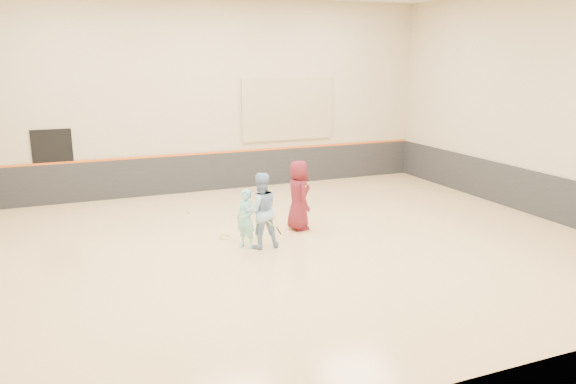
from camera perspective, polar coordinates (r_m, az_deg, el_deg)
name	(u,v)px	position (r m, az deg, el deg)	size (l,w,h in m)	color
room	(275,212)	(12.55, -1.37, -2.09)	(15.04, 12.04, 6.22)	tan
wainscot_back	(207,172)	(18.14, -8.22, 1.99)	(14.90, 0.04, 1.20)	#232326
wainscot_right	(528,192)	(16.73, 23.23, 0.03)	(0.04, 11.90, 1.20)	#232326
accent_stripe	(207,153)	(18.02, -8.28, 3.92)	(14.90, 0.03, 0.06)	#D85914
acoustic_panel	(288,110)	(18.72, 0.00, 8.37)	(3.20, 0.08, 2.00)	tan
doorway	(54,167)	(17.53, -22.68, 2.33)	(1.10, 0.05, 2.20)	black
girl	(246,219)	(12.58, -4.27, -2.74)	(0.49, 0.32, 1.35)	#7BD6D4
instructor	(261,210)	(12.55, -2.80, -1.88)	(0.84, 0.65, 1.72)	#8DADDA
young_man	(298,195)	(13.87, 1.05, -0.33)	(0.85, 0.55, 1.74)	maroon
held_racket	(272,221)	(12.44, -1.61, -2.94)	(0.43, 0.43, 0.48)	#B1D52E
spare_racket	(226,234)	(13.47, -6.36, -4.29)	(0.70, 0.70, 0.17)	#92BF2A
ball_under_racket	(275,241)	(13.10, -1.35, -4.97)	(0.07, 0.07, 0.07)	#CEDB32
ball_in_hand	(305,186)	(13.68, 1.74, 0.59)	(0.07, 0.07, 0.07)	yellow
ball_beside_spare	(189,212)	(15.69, -10.04, -2.03)	(0.07, 0.07, 0.07)	#BEDB33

